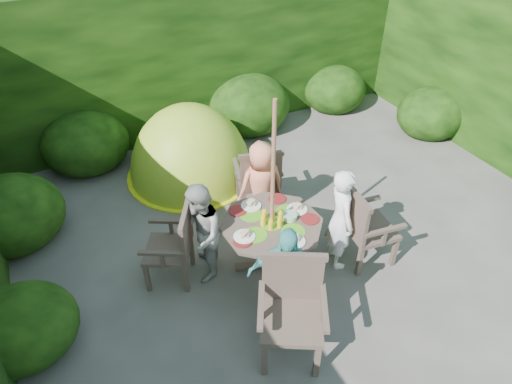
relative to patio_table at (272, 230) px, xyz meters
name	(u,v)px	position (x,y,z in m)	size (l,w,h in m)	color
ground	(322,256)	(0.65, -0.13, -0.58)	(60.00, 60.00, 0.00)	#4B4943
hedge_enclosure	(274,120)	(0.65, 1.20, 0.67)	(9.00, 9.00, 2.50)	black
patio_table	(272,230)	(0.00, 0.00, 0.00)	(1.50, 1.50, 0.82)	#40322A
parasol_pole	(272,194)	(0.00, 0.00, 0.52)	(0.04, 0.04, 2.20)	brown
garden_chair_right	(364,226)	(1.03, -0.36, -0.05)	(0.60, 0.66, 1.00)	#40322A
garden_chair_left	(175,245)	(-1.05, 0.33, -0.08)	(0.70, 0.73, 0.94)	#40322A
garden_chair_back	(259,178)	(0.35, 1.04, -0.05)	(0.70, 0.65, 0.98)	#40322A
garden_chair_front	(292,307)	(-0.33, -1.04, -0.01)	(0.82, 0.79, 1.06)	#40322A
child_right	(341,219)	(0.76, -0.25, 0.08)	(0.48, 0.31, 1.31)	white
child_left	(200,234)	(-0.76, 0.25, 0.04)	(0.61, 0.47, 1.25)	#A5A6A0
child_back	(261,186)	(0.25, 0.76, 0.04)	(0.60, 0.39, 1.24)	#F58865
child_front	(285,279)	(-0.26, -0.76, 0.07)	(0.76, 0.32, 1.29)	#4BAFAC
dome_tent	(192,174)	(-0.20, 2.26, -0.58)	(1.97, 1.97, 2.25)	#AFCC27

